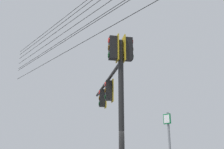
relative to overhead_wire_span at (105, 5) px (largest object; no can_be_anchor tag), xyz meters
name	(u,v)px	position (x,y,z in m)	size (l,w,h in m)	color
signal_mast_assembly	(114,87)	(0.46, 0.48, -3.59)	(0.96, 6.29, 6.09)	black
overhead_wire_span	(105,5)	(0.00, 0.00, 0.00)	(9.74, 18.92, 2.50)	black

